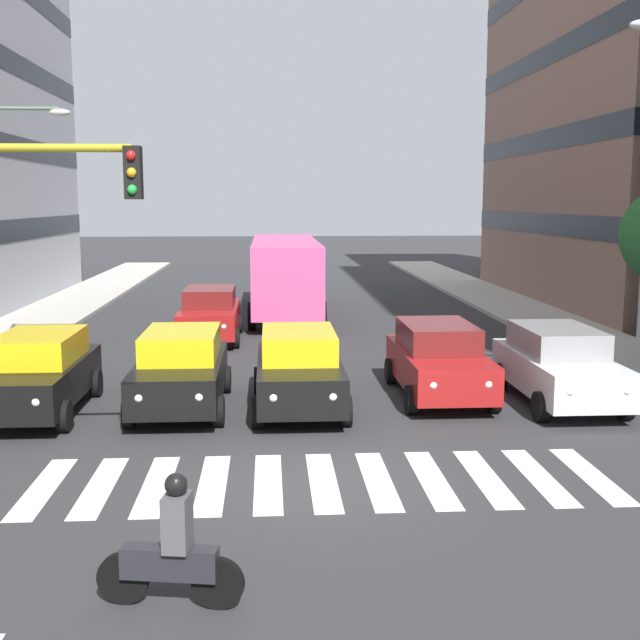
{
  "coord_description": "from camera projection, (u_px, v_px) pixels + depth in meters",
  "views": [
    {
      "loc": [
        0.86,
        12.44,
        4.56
      ],
      "look_at": [
        -0.4,
        -6.97,
        1.62
      ],
      "focal_mm": 44.64,
      "sensor_mm": 36.0,
      "label": 1
    }
  ],
  "objects": [
    {
      "name": "ground_plane",
      "position": [
        323.0,
        481.0,
        13.01
      ],
      "size": [
        180.0,
        180.0,
        0.0
      ],
      "primitive_type": "plane",
      "color": "#2D2D30"
    },
    {
      "name": "street_lamp_right",
      "position": [
        0.0,
        207.0,
        21.49
      ],
      "size": [
        2.44,
        0.28,
        6.98
      ],
      "color": "#4C6B56",
      "rests_on": "sidewalk_right"
    },
    {
      "name": "car_0",
      "position": [
        558.0,
        365.0,
        17.93
      ],
      "size": [
        2.02,
        4.44,
        1.72
      ],
      "color": "silver",
      "rests_on": "ground_plane"
    },
    {
      "name": "car_1",
      "position": [
        438.0,
        359.0,
        18.51
      ],
      "size": [
        2.02,
        4.44,
        1.72
      ],
      "color": "maroon",
      "rests_on": "ground_plane"
    },
    {
      "name": "motorcycle_with_rider",
      "position": [
        172.0,
        552.0,
        8.93
      ],
      "size": [
        1.69,
        0.43,
        1.57
      ],
      "color": "black",
      "rests_on": "ground_plane"
    },
    {
      "name": "car_2",
      "position": [
        299.0,
        369.0,
        17.48
      ],
      "size": [
        2.02,
        4.44,
        1.72
      ],
      "color": "black",
      "rests_on": "ground_plane"
    },
    {
      "name": "car_row2_0",
      "position": [
        210.0,
        314.0,
        26.01
      ],
      "size": [
        2.02,
        4.44,
        1.72
      ],
      "color": "maroon",
      "rests_on": "ground_plane"
    },
    {
      "name": "car_4",
      "position": [
        38.0,
        373.0,
        17.07
      ],
      "size": [
        2.02,
        4.44,
        1.72
      ],
      "color": "black",
      "rests_on": "ground_plane"
    },
    {
      "name": "car_3",
      "position": [
        181.0,
        369.0,
        17.46
      ],
      "size": [
        2.02,
        4.44,
        1.72
      ],
      "color": "black",
      "rests_on": "ground_plane"
    },
    {
      "name": "bus_behind_traffic",
      "position": [
        285.0,
        269.0,
        31.65
      ],
      "size": [
        2.78,
        10.5,
        3.0
      ],
      "color": "#DB5193",
      "rests_on": "ground_plane"
    },
    {
      "name": "crosswalk_markings",
      "position": [
        323.0,
        481.0,
        13.01
      ],
      "size": [
        9.45,
        2.8,
        0.01
      ],
      "color": "silver",
      "rests_on": "ground_plane"
    }
  ]
}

